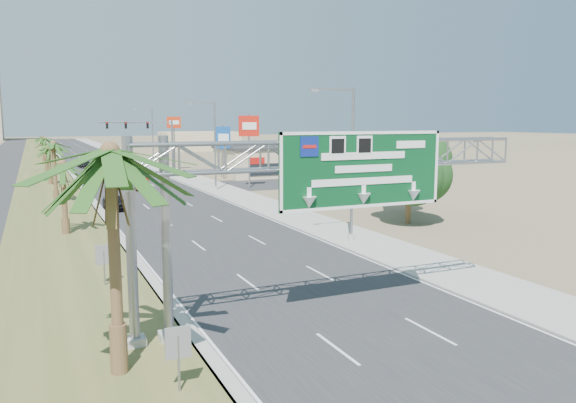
# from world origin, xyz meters

# --- Properties ---
(road) EXTENTS (12.00, 300.00, 0.02)m
(road) POSITION_xyz_m (0.00, 110.00, 0.01)
(road) COLOR #28282B
(road) RESTS_ON ground
(sidewalk_right) EXTENTS (4.00, 300.00, 0.10)m
(sidewalk_right) POSITION_xyz_m (8.50, 110.00, 0.05)
(sidewalk_right) COLOR #9E9B93
(sidewalk_right) RESTS_ON ground
(median_grass) EXTENTS (7.00, 300.00, 0.12)m
(median_grass) POSITION_xyz_m (-10.00, 110.00, 0.06)
(median_grass) COLOR #4D5A28
(median_grass) RESTS_ON ground
(opposing_road) EXTENTS (8.00, 300.00, 0.02)m
(opposing_road) POSITION_xyz_m (-17.00, 110.00, 0.01)
(opposing_road) COLOR #28282B
(opposing_road) RESTS_ON ground
(sign_gantry) EXTENTS (16.75, 1.24, 7.50)m
(sign_gantry) POSITION_xyz_m (-1.06, 9.93, 6.06)
(sign_gantry) COLOR gray
(sign_gantry) RESTS_ON ground
(palm_near) EXTENTS (5.70, 5.70, 8.35)m
(palm_near) POSITION_xyz_m (-9.20, 8.00, 6.93)
(palm_near) COLOR brown
(palm_near) RESTS_ON ground
(palm_row_b) EXTENTS (3.99, 3.99, 5.95)m
(palm_row_b) POSITION_xyz_m (-9.50, 32.00, 4.90)
(palm_row_b) COLOR brown
(palm_row_b) RESTS_ON ground
(palm_row_c) EXTENTS (3.99, 3.99, 6.75)m
(palm_row_c) POSITION_xyz_m (-9.50, 48.00, 5.66)
(palm_row_c) COLOR brown
(palm_row_c) RESTS_ON ground
(palm_row_d) EXTENTS (3.99, 3.99, 5.45)m
(palm_row_d) POSITION_xyz_m (-9.50, 66.00, 4.42)
(palm_row_d) COLOR brown
(palm_row_d) RESTS_ON ground
(palm_row_e) EXTENTS (3.99, 3.99, 6.15)m
(palm_row_e) POSITION_xyz_m (-9.50, 85.00, 5.09)
(palm_row_e) COLOR brown
(palm_row_e) RESTS_ON ground
(palm_row_f) EXTENTS (3.99, 3.99, 5.75)m
(palm_row_f) POSITION_xyz_m (-9.50, 110.00, 4.71)
(palm_row_f) COLOR brown
(palm_row_f) RESTS_ON ground
(streetlight_near) EXTENTS (3.27, 0.44, 10.00)m
(streetlight_near) POSITION_xyz_m (7.30, 22.00, 4.69)
(streetlight_near) COLOR gray
(streetlight_near) RESTS_ON ground
(streetlight_mid) EXTENTS (3.27, 0.44, 10.00)m
(streetlight_mid) POSITION_xyz_m (7.30, 52.00, 4.69)
(streetlight_mid) COLOR gray
(streetlight_mid) RESTS_ON ground
(streetlight_far) EXTENTS (3.27, 0.44, 10.00)m
(streetlight_far) POSITION_xyz_m (7.30, 88.00, 4.69)
(streetlight_far) COLOR gray
(streetlight_far) RESTS_ON ground
(signal_mast) EXTENTS (10.28, 0.71, 8.00)m
(signal_mast) POSITION_xyz_m (5.17, 71.97, 4.85)
(signal_mast) COLOR gray
(signal_mast) RESTS_ON ground
(store_building) EXTENTS (18.00, 10.00, 4.00)m
(store_building) POSITION_xyz_m (22.00, 66.00, 2.00)
(store_building) COLOR tan
(store_building) RESTS_ON ground
(oak_near) EXTENTS (4.50, 4.50, 6.80)m
(oak_near) POSITION_xyz_m (15.00, 26.00, 4.53)
(oak_near) COLOR brown
(oak_near) RESTS_ON ground
(oak_far) EXTENTS (3.50, 3.50, 5.60)m
(oak_far) POSITION_xyz_m (18.00, 30.00, 3.82)
(oak_far) COLOR brown
(oak_far) RESTS_ON ground
(median_signback_a) EXTENTS (0.75, 0.08, 2.08)m
(median_signback_a) POSITION_xyz_m (-7.80, 6.00, 1.45)
(median_signback_a) COLOR gray
(median_signback_a) RESTS_ON ground
(median_signback_b) EXTENTS (0.75, 0.08, 2.08)m
(median_signback_b) POSITION_xyz_m (-8.50, 18.00, 1.45)
(median_signback_b) COLOR gray
(median_signback_b) RESTS_ON ground
(building_distant_right) EXTENTS (20.00, 12.00, 5.00)m
(building_distant_right) POSITION_xyz_m (30.00, 140.00, 2.50)
(building_distant_right) COLOR tan
(building_distant_right) RESTS_ON ground
(car_left_lane) EXTENTS (2.13, 4.16, 1.35)m
(car_left_lane) POSITION_xyz_m (-4.84, 42.28, 0.68)
(car_left_lane) COLOR black
(car_left_lane) RESTS_ON ground
(car_mid_lane) EXTENTS (1.93, 4.63, 1.49)m
(car_mid_lane) POSITION_xyz_m (-0.04, 56.66, 0.74)
(car_mid_lane) COLOR maroon
(car_mid_lane) RESTS_ON ground
(car_right_lane) EXTENTS (3.13, 5.59, 1.48)m
(car_right_lane) POSITION_xyz_m (2.66, 79.24, 0.74)
(car_right_lane) COLOR gray
(car_right_lane) RESTS_ON ground
(car_far) EXTENTS (2.35, 4.75, 1.33)m
(car_far) POSITION_xyz_m (-3.42, 92.08, 0.66)
(car_far) COLOR black
(car_far) RESTS_ON ground
(pole_sign_red_near) EXTENTS (2.42, 0.62, 8.71)m
(pole_sign_red_near) POSITION_xyz_m (11.90, 52.84, 6.83)
(pole_sign_red_near) COLOR gray
(pole_sign_red_near) RESTS_ON ground
(pole_sign_blue) EXTENTS (1.97, 1.02, 7.34)m
(pole_sign_blue) POSITION_xyz_m (12.33, 64.03, 5.37)
(pole_sign_blue) COLOR gray
(pole_sign_blue) RESTS_ON ground
(pole_sign_red_far) EXTENTS (2.22, 0.73, 8.75)m
(pole_sign_red_far) POSITION_xyz_m (9.38, 80.16, 6.93)
(pole_sign_red_far) COLOR gray
(pole_sign_red_far) RESTS_ON ground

